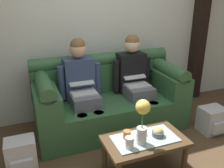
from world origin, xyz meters
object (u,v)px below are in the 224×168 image
couch (109,100)px  backpack_left (22,157)px  coffee_table (145,144)px  cup_near_left (130,143)px  snack_bowl (158,133)px  flower_vase (142,118)px  person_right (134,77)px  person_left (81,84)px  cup_far_center (127,134)px  cup_near_right (140,131)px  backpack_right (212,120)px

couch → backpack_left: (-1.17, -0.61, -0.19)m
coffee_table → cup_near_left: cup_near_left is taller
snack_bowl → flower_vase: bearing=-166.2°
person_right → person_left: bearing=-180.0°
person_right → cup_near_left: (-0.58, -1.11, -0.21)m
coffee_table → person_left: bearing=110.0°
flower_vase → cup_far_center: 0.28m
flower_vase → backpack_left: 1.28m
couch → coffee_table: (0.00, -1.02, -0.05)m
flower_vase → snack_bowl: 0.32m
flower_vase → backpack_left: size_ratio=1.18×
couch → flower_vase: bearing=-93.9°
coffee_table → cup_near_left: bearing=-157.2°
cup_near_right → cup_far_center: (-0.16, -0.02, 0.00)m
flower_vase → cup_near_right: size_ratio=5.81×
couch → backpack_left: 1.33m
couch → cup_near_left: (-0.21, -1.11, 0.07)m
coffee_table → backpack_right: (1.20, 0.35, -0.16)m
snack_bowl → backpack_left: bearing=162.2°
cup_near_right → cup_near_left: bearing=-140.1°
flower_vase → snack_bowl: flower_vase is taller
person_right → backpack_left: (-1.54, -0.61, -0.47)m
couch → snack_bowl: size_ratio=16.08×
backpack_left → snack_bowl: bearing=-17.8°
cup_near_right → couch: bearing=89.5°
flower_vase → cup_near_left: bearing=-170.1°
coffee_table → flower_vase: 0.35m
coffee_table → flower_vase: bearing=-139.0°
person_left → cup_near_right: 1.03m
coffee_table → cup_near_right: cup_near_right is taller
coffee_table → cup_far_center: bearing=159.2°
couch → person_right: (0.37, -0.00, 0.28)m
cup_far_center → backpack_right: size_ratio=0.24×
flower_vase → cup_far_center: size_ratio=5.52×
snack_bowl → backpack_right: snack_bowl is taller
couch → person_left: 0.47m
coffee_table → backpack_right: 1.26m
cup_far_center → backpack_left: size_ratio=0.21×
flower_vase → cup_far_center: flower_vase is taller
cup_far_center → cup_near_right: bearing=6.0°
couch → backpack_right: (1.20, -0.67, -0.21)m
flower_vase → cup_near_right: (0.07, 0.15, -0.23)m
person_left → backpack_right: person_left is taller
snack_bowl → cup_near_right: bearing=148.3°
cup_far_center → backpack_left: (-1.00, 0.34, -0.24)m
person_right → backpack_left: size_ratio=3.17×
flower_vase → cup_far_center: (-0.09, 0.13, -0.23)m
cup_near_right → backpack_left: (-1.16, 0.33, -0.24)m
person_left → flower_vase: (0.30, -1.08, -0.00)m
couch → backpack_right: couch is taller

